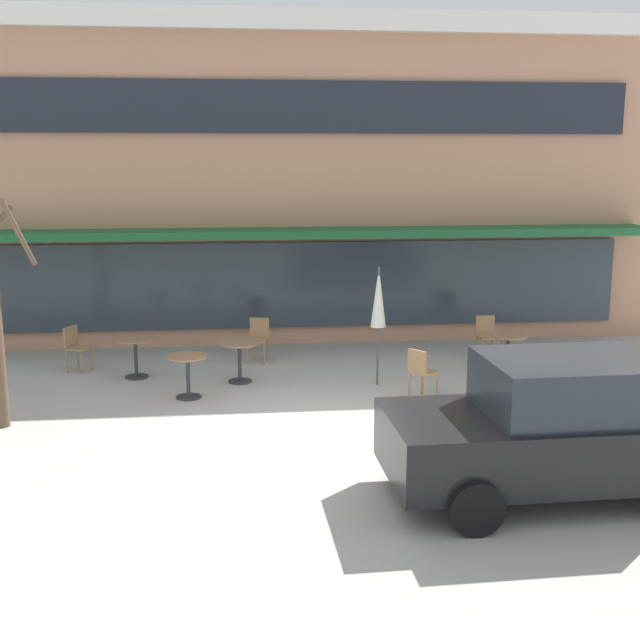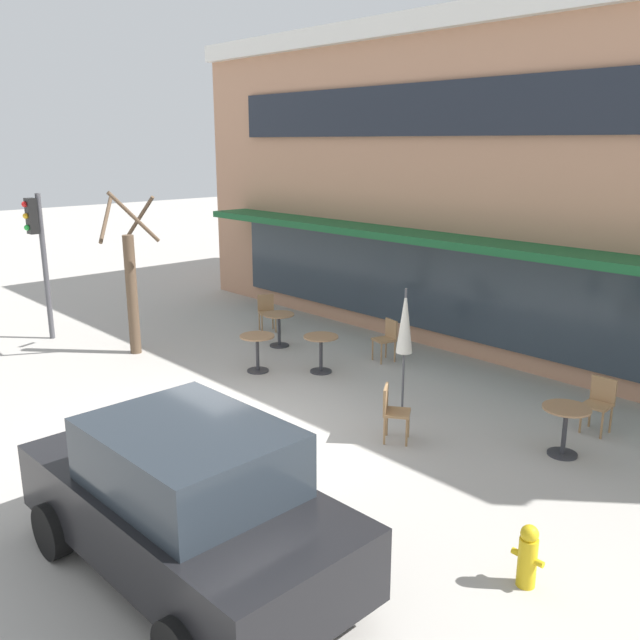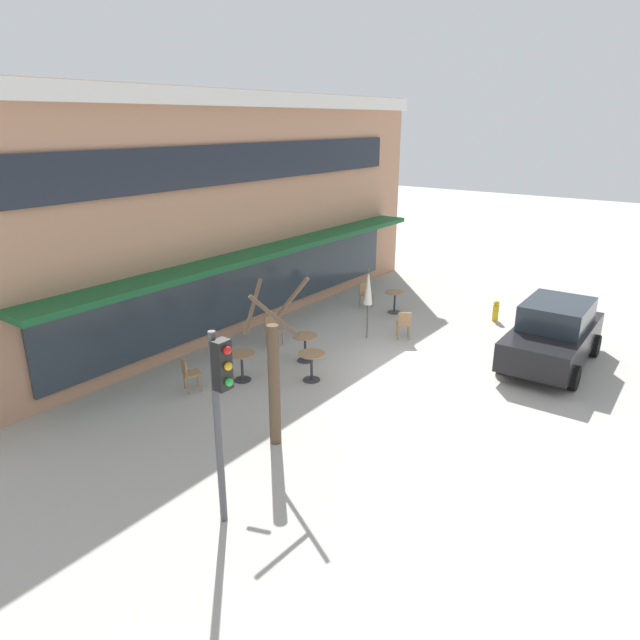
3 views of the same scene
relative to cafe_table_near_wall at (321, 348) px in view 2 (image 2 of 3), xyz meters
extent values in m
plane|color=#ADA8A0|center=(1.25, -2.95, -0.52)|extent=(80.00, 80.00, 0.00)
cube|color=tan|center=(1.25, 7.05, 3.08)|extent=(18.39, 8.00, 7.20)
cube|color=silver|center=(1.25, 2.93, 6.43)|extent=(18.39, 0.24, 0.44)
cube|color=#19592D|center=(1.25, 2.50, 2.03)|extent=(15.63, 1.10, 0.16)
cube|color=#1E232D|center=(1.25, 2.99, 4.67)|extent=(14.71, 0.10, 1.10)
cube|color=#2D3842|center=(1.25, 2.99, 0.83)|extent=(14.71, 0.10, 1.90)
cylinder|color=#333338|center=(0.00, 0.00, -0.50)|extent=(0.44, 0.44, 0.03)
cylinder|color=#333338|center=(0.00, 0.00, -0.14)|extent=(0.07, 0.07, 0.70)
cylinder|color=#99704C|center=(0.00, 0.00, 0.23)|extent=(0.70, 0.70, 0.03)
cylinder|color=#333338|center=(-1.97, 0.52, -0.50)|extent=(0.44, 0.44, 0.03)
cylinder|color=#333338|center=(-1.97, 0.52, -0.14)|extent=(0.07, 0.07, 0.70)
cylinder|color=#99704C|center=(-1.97, 0.52, 0.23)|extent=(0.70, 0.70, 0.03)
cylinder|color=#333338|center=(-0.90, -0.91, -0.50)|extent=(0.44, 0.44, 0.03)
cylinder|color=#333338|center=(-0.90, -0.91, -0.14)|extent=(0.07, 0.07, 0.70)
cylinder|color=#99704C|center=(-0.90, -0.91, 0.23)|extent=(0.70, 0.70, 0.03)
cylinder|color=#333338|center=(5.20, 0.10, -0.50)|extent=(0.44, 0.44, 0.03)
cylinder|color=#333338|center=(5.20, 0.10, -0.14)|extent=(0.07, 0.07, 0.70)
cylinder|color=#99704C|center=(5.20, 0.10, 0.23)|extent=(0.70, 0.70, 0.03)
cylinder|color=#4C4C51|center=(2.53, -0.44, 0.58)|extent=(0.04, 0.04, 2.20)
cone|color=silver|center=(2.53, -0.44, 1.13)|extent=(0.28, 0.28, 1.10)
cylinder|color=#9E754C|center=(-2.90, 1.18, -0.29)|extent=(0.04, 0.04, 0.45)
cylinder|color=#9E754C|center=(-3.05, 0.88, -0.29)|extent=(0.04, 0.04, 0.45)
cylinder|color=#9E754C|center=(-3.20, 1.33, -0.29)|extent=(0.04, 0.04, 0.45)
cylinder|color=#9E754C|center=(-3.35, 1.03, -0.29)|extent=(0.04, 0.04, 0.45)
cube|color=#9E754C|center=(-3.12, 1.10, -0.05)|extent=(0.54, 0.54, 0.04)
cube|color=#9E754C|center=(-3.29, 1.19, 0.17)|extent=(0.22, 0.38, 0.40)
cylinder|color=#9E754C|center=(0.50, 1.26, -0.29)|extent=(0.04, 0.04, 0.45)
cylinder|color=#9E754C|center=(0.17, 1.34, -0.29)|extent=(0.04, 0.04, 0.45)
cylinder|color=#9E754C|center=(0.59, 1.59, -0.29)|extent=(0.04, 0.04, 0.45)
cylinder|color=#9E754C|center=(0.26, 1.67, -0.29)|extent=(0.04, 0.04, 0.45)
cube|color=#9E754C|center=(0.38, 1.46, -0.05)|extent=(0.49, 0.49, 0.04)
cube|color=#9E754C|center=(0.43, 1.64, 0.17)|extent=(0.40, 0.14, 0.40)
cylinder|color=#9E754C|center=(3.22, -1.11, -0.29)|extent=(0.04, 0.04, 0.45)
cylinder|color=#9E754C|center=(3.42, -1.38, -0.29)|extent=(0.04, 0.04, 0.45)
cylinder|color=#9E754C|center=(2.95, -1.31, -0.29)|extent=(0.04, 0.04, 0.45)
cylinder|color=#9E754C|center=(3.15, -1.58, -0.29)|extent=(0.04, 0.04, 0.45)
cube|color=#9E754C|center=(3.19, -1.35, -0.05)|extent=(0.56, 0.56, 0.04)
cube|color=#9E754C|center=(3.04, -1.45, 0.17)|extent=(0.27, 0.35, 0.40)
cylinder|color=#9E754C|center=(5.33, 1.06, -0.29)|extent=(0.04, 0.04, 0.45)
cylinder|color=#9E754C|center=(4.99, 1.05, -0.29)|extent=(0.04, 0.04, 0.45)
cylinder|color=#9E754C|center=(5.31, 1.40, -0.29)|extent=(0.04, 0.04, 0.45)
cylinder|color=#9E754C|center=(4.97, 1.39, -0.29)|extent=(0.04, 0.04, 0.45)
cube|color=#9E754C|center=(5.15, 1.22, -0.05)|extent=(0.42, 0.42, 0.04)
cube|color=#9E754C|center=(5.14, 1.40, 0.17)|extent=(0.40, 0.06, 0.40)
cube|color=black|center=(3.85, -5.54, 0.18)|extent=(4.24, 1.90, 0.76)
cube|color=#232B33|center=(4.00, -5.54, 0.90)|extent=(2.14, 1.65, 0.68)
cylinder|color=black|center=(2.57, -6.48, -0.20)|extent=(0.65, 0.24, 0.64)
cylinder|color=black|center=(2.52, -4.68, -0.20)|extent=(0.65, 0.24, 0.64)
cylinder|color=black|center=(5.13, -4.61, -0.20)|extent=(0.65, 0.24, 0.64)
cylinder|color=brown|center=(-3.73, -2.13, 0.79)|extent=(0.24, 0.24, 2.61)
cylinder|color=brown|center=(-3.24, -2.20, 2.51)|extent=(0.25, 1.04, 1.10)
cylinder|color=brown|center=(-3.85, -1.75, 2.43)|extent=(0.84, 0.34, 0.94)
cylinder|color=brown|center=(-4.03, -2.44, 2.42)|extent=(0.73, 0.70, 0.91)
cylinder|color=#47474C|center=(-6.12, -3.03, 1.18)|extent=(0.12, 0.12, 3.40)
cube|color=black|center=(-6.12, -3.21, 2.38)|extent=(0.26, 0.20, 0.80)
sphere|color=red|center=(-6.12, -3.34, 2.65)|extent=(0.13, 0.13, 0.13)
sphere|color=gold|center=(-6.12, -3.34, 2.39)|extent=(0.13, 0.13, 0.13)
sphere|color=green|center=(-6.12, -3.34, 2.13)|extent=(0.13, 0.13, 0.13)
cylinder|color=gold|center=(6.46, -3.04, -0.24)|extent=(0.20, 0.20, 0.55)
sphere|color=gold|center=(6.46, -3.04, 0.09)|extent=(0.19, 0.19, 0.19)
cylinder|color=gold|center=(6.33, -3.04, -0.19)|extent=(0.10, 0.07, 0.07)
cylinder|color=gold|center=(6.59, -3.04, -0.19)|extent=(0.10, 0.07, 0.07)
camera|label=1|loc=(-0.03, -14.56, 3.64)|focal=45.00mm
camera|label=2|loc=(9.53, -8.83, 4.01)|focal=38.00mm
camera|label=3|loc=(-11.54, -9.07, 5.86)|focal=32.00mm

